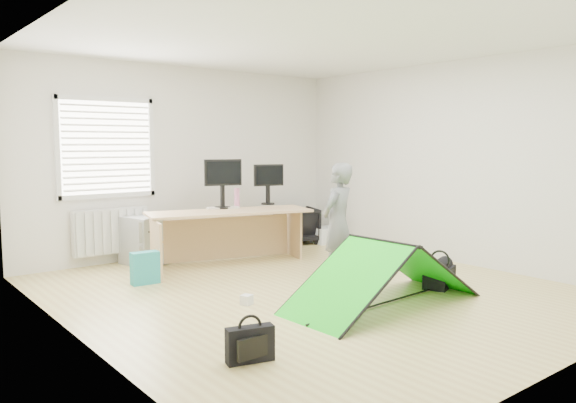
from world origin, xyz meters
TOP-DOWN VIEW (x-y plane):
  - ground at (0.00, 0.00)m, footprint 5.50×5.50m
  - back_wall at (0.00, 2.75)m, footprint 5.00×0.02m
  - window at (-1.20, 2.71)m, footprint 1.20×0.06m
  - radiator at (-1.20, 2.67)m, footprint 1.00×0.12m
  - desk at (0.01, 1.64)m, footprint 2.23×1.21m
  - filing_cabinet at (-0.86, 2.43)m, footprint 0.54×0.64m
  - monitor_left at (0.08, 1.92)m, footprint 0.52×0.26m
  - monitor_right at (0.85, 1.93)m, footprint 0.45×0.21m
  - keyboard at (0.07, 1.90)m, footprint 0.46×0.30m
  - thermos at (0.32, 1.94)m, footprint 0.09×0.09m
  - office_chair at (1.76, 2.38)m, footprint 0.80×0.82m
  - person at (0.45, 0.05)m, footprint 0.59×0.48m
  - kite at (0.21, -0.86)m, footprint 2.12×1.00m
  - storage_crate at (2.14, 2.07)m, footprint 0.49×0.36m
  - tote_bag at (-1.30, 1.40)m, footprint 0.32×0.16m
  - laptop_bag at (-1.67, -1.24)m, footprint 0.37×0.20m
  - white_box at (-0.86, -0.01)m, footprint 0.13×0.13m
  - duffel_bag at (1.25, -0.77)m, footprint 0.55×0.41m

SIDE VIEW (x-z plane):
  - ground at x=0.00m, z-range 0.00..0.00m
  - white_box at x=-0.86m, z-range 0.00..0.10m
  - duffel_bag at x=1.25m, z-range 0.00..0.22m
  - storage_crate at x=2.14m, z-range 0.00..0.26m
  - laptop_bag at x=-1.67m, z-range 0.00..0.27m
  - tote_bag at x=-1.30m, z-range 0.00..0.37m
  - office_chair at x=1.76m, z-range 0.00..0.58m
  - filing_cabinet at x=-0.86m, z-range 0.00..0.64m
  - kite at x=0.21m, z-range 0.00..0.65m
  - desk at x=0.01m, z-range 0.00..0.73m
  - radiator at x=-1.20m, z-range 0.15..0.75m
  - person at x=0.45m, z-range 0.00..1.39m
  - keyboard at x=0.07m, z-range 0.73..0.75m
  - thermos at x=0.32m, z-range 0.73..0.99m
  - monitor_right at x=0.85m, z-range 0.73..1.15m
  - monitor_left at x=0.08m, z-range 0.73..1.21m
  - back_wall at x=0.00m, z-range 0.00..2.70m
  - window at x=-1.20m, z-range 0.95..2.15m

